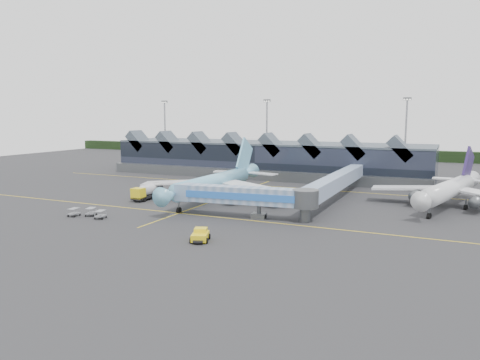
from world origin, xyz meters
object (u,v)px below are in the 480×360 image
at_px(jet_bridge, 253,197).
at_px(pushback_tug, 200,235).
at_px(regional_jet, 451,189).
at_px(fuel_truck, 148,191).
at_px(main_airliner, 216,182).

xyz_separation_m(jet_bridge, pushback_tug, (-0.83, -16.45, -2.88)).
height_order(regional_jet, fuel_truck, regional_jet).
height_order(main_airliner, jet_bridge, main_airliner).
relative_size(main_airliner, jet_bridge, 1.55).
bearing_deg(main_airliner, jet_bridge, -43.00).
bearing_deg(main_airliner, fuel_truck, -158.03).
height_order(jet_bridge, fuel_truck, jet_bridge).
xyz_separation_m(main_airliner, fuel_truck, (-13.06, -5.29, -1.93)).
bearing_deg(regional_jet, jet_bridge, -127.57).
xyz_separation_m(main_airliner, pushback_tug, (12.77, -29.09, -2.91)).
xyz_separation_m(jet_bridge, fuel_truck, (-26.66, 7.35, -1.91)).
height_order(regional_jet, pushback_tug, regional_jet).
bearing_deg(fuel_truck, regional_jet, 14.89).
bearing_deg(pushback_tug, main_airliner, 93.15).
relative_size(jet_bridge, pushback_tug, 5.86).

